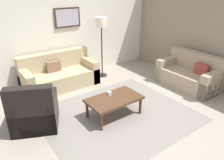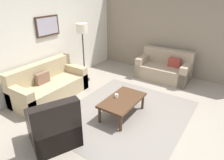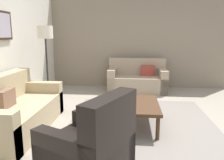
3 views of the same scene
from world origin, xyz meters
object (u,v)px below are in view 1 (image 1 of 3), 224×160
at_px(cup, 109,94).
at_px(couch_loveseat, 190,75).
at_px(lamp_standing, 101,28).
at_px(couch_main, 59,75).
at_px(coffee_table, 114,100).
at_px(framed_artwork, 67,18).
at_px(armchair_leather, 35,113).

bearing_deg(cup, couch_loveseat, -3.78).
bearing_deg(lamp_standing, couch_loveseat, -52.10).
relative_size(couch_main, coffee_table, 1.75).
relative_size(lamp_standing, framed_artwork, 2.35).
xyz_separation_m(armchair_leather, lamp_standing, (2.43, 1.40, 1.10)).
bearing_deg(coffee_table, couch_main, 98.95).
distance_m(armchair_leather, framed_artwork, 2.91).
height_order(coffee_table, framed_artwork, framed_artwork).
bearing_deg(couch_loveseat, couch_main, 143.84).
bearing_deg(couch_main, couch_loveseat, -36.16).
distance_m(coffee_table, cup, 0.18).
distance_m(armchair_leather, cup, 1.49).
bearing_deg(armchair_leather, lamp_standing, 29.90).
height_order(armchair_leather, framed_artwork, framed_artwork).
distance_m(lamp_standing, framed_artwork, 0.95).
relative_size(coffee_table, cup, 13.19).
relative_size(armchair_leather, coffee_table, 0.97).
bearing_deg(couch_main, lamp_standing, -4.99).
bearing_deg(coffee_table, framed_artwork, 84.26).
bearing_deg(framed_artwork, armchair_leather, -131.32).
xyz_separation_m(armchair_leather, framed_artwork, (1.69, 1.92, 1.39)).
relative_size(couch_loveseat, lamp_standing, 0.91).
distance_m(couch_loveseat, lamp_standing, 2.72).
distance_m(couch_main, armchair_leather, 1.88).
distance_m(couch_main, lamp_standing, 1.72).
bearing_deg(couch_main, framed_artwork, 35.75).
relative_size(couch_loveseat, cup, 18.76).
bearing_deg(lamp_standing, coffee_table, -117.00).
xyz_separation_m(coffee_table, cup, (-0.01, 0.15, 0.09)).
bearing_deg(armchair_leather, cup, -15.35).
xyz_separation_m(couch_main, coffee_table, (0.32, -2.05, 0.06)).
bearing_deg(couch_loveseat, framed_artwork, 132.36).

